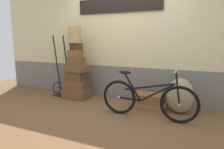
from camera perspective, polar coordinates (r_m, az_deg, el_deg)
name	(u,v)px	position (r m, az deg, el deg)	size (l,w,h in m)	color
ground	(109,111)	(3.86, -0.75, -10.50)	(8.75, 5.20, 0.06)	brown
station_building	(126,40)	(4.40, 3.97, 9.95)	(6.75, 0.74, 2.63)	slate
suitcase_0	(77,94)	(4.59, -10.33, -5.50)	(0.57, 0.39, 0.22)	brown
suitcase_1	(76,84)	(4.57, -10.50, -2.81)	(0.49, 0.33, 0.21)	brown
suitcase_2	(76,75)	(4.51, -10.45, -0.27)	(0.43, 0.29, 0.20)	brown
suitcase_3	(77,68)	(4.47, -10.20, 1.85)	(0.55, 0.34, 0.14)	brown
suitcase_4	(76,61)	(4.43, -10.45, 3.81)	(0.36, 0.23, 0.18)	brown
suitcase_5	(75,54)	(4.45, -10.66, 6.00)	(0.30, 0.22, 0.16)	brown
suitcase_6	(76,47)	(4.44, -10.43, 8.03)	(0.25, 0.16, 0.16)	#4C2D19
suitcase_7	(148,105)	(3.96, 10.60, -8.84)	(0.68, 0.39, 0.11)	olive
suitcase_8	(148,98)	(3.92, 10.59, -6.80)	(0.59, 0.35, 0.18)	brown
wicker_basket	(74,35)	(4.44, -10.93, 11.31)	(0.29, 0.29, 0.35)	tan
luggage_trolley	(62,81)	(4.92, -14.41, -1.90)	(0.37, 0.37, 1.44)	black
burlap_sack	(180,96)	(3.79, 19.28, -5.85)	(0.47, 0.40, 0.65)	#9E8966
bicycle	(147,99)	(3.39, 10.18, -7.09)	(1.65, 0.46, 0.86)	black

